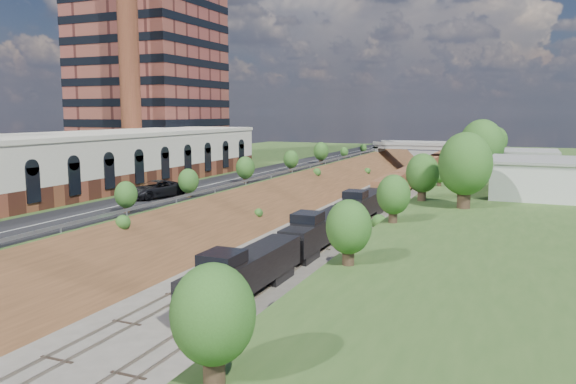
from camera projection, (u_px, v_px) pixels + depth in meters
name	position (u px, v px, depth m)	size (l,w,h in m)	color
platform_left	(164.00, 185.00, 93.90)	(44.00, 180.00, 5.00)	#385924
embankment_left	(285.00, 208.00, 85.84)	(7.07, 180.00, 7.07)	brown
embankment_right	(431.00, 218.00, 77.42)	(7.07, 180.00, 7.07)	brown
rail_left_track	(337.00, 211.00, 82.61)	(1.58, 180.00, 0.18)	gray
rail_right_track	(372.00, 214.00, 80.62)	(1.58, 180.00, 0.18)	gray
road	(258.00, 174.00, 86.85)	(8.00, 180.00, 0.10)	black
guardrail	(282.00, 172.00, 85.03)	(0.10, 171.00, 0.70)	#99999E
commercial_building	(93.00, 160.00, 71.06)	(14.30, 62.30, 7.00)	brown
highrise_tower	(147.00, 13.00, 104.79)	(22.00, 22.00, 53.90)	brown
smokestack	(129.00, 45.00, 88.23)	(3.20, 3.20, 40.00)	brown
overpass	(425.00, 152.00, 137.55)	(24.50, 8.30, 7.40)	gray
white_building_near	(534.00, 178.00, 64.35)	(9.00, 12.00, 4.00)	silver
white_building_far	(528.00, 164.00, 84.66)	(8.00, 10.00, 3.60)	silver
tree_right_large	(465.00, 165.00, 55.54)	(5.25, 5.25, 7.61)	#473323
tree_left_crest	(96.00, 199.00, 48.63)	(2.45, 2.45, 3.55)	#473323
freight_train	(413.00, 174.00, 110.08)	(2.73, 154.69, 4.55)	black
suv	(155.00, 189.00, 62.23)	(3.19, 6.92, 1.92)	black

